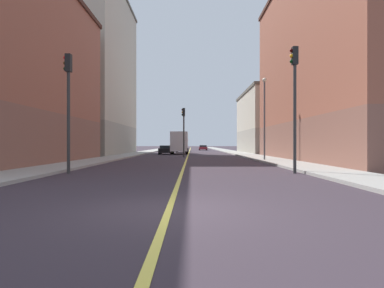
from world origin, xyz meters
TOP-DOWN VIEW (x-y plane):
  - ground_plane at (0.00, 0.00)m, footprint 400.00×400.00m
  - sidewalk_left at (7.62, 49.00)m, footprint 2.92×168.00m
  - sidewalk_right at (-7.62, 49.00)m, footprint 2.92×168.00m
  - lane_center_stripe at (0.00, 49.00)m, footprint 0.16×154.00m
  - building_left_near at (14.03, 21.18)m, footprint 10.19×25.60m
  - building_left_mid at (14.03, 45.84)m, footprint 10.19×18.33m
  - building_right_midblock at (-14.03, 38.78)m, footprint 10.19×20.71m
  - traffic_light_left_near at (5.74, 9.20)m, footprint 0.40×0.32m
  - traffic_light_right_near at (-5.78, 9.20)m, footprint 0.40×0.32m
  - traffic_light_median_far at (-0.41, 29.02)m, footprint 0.40×0.32m
  - street_lamp_left_near at (6.76, 20.67)m, footprint 0.36×0.36m
  - car_green at (-1.36, 49.75)m, footprint 1.83×4.47m
  - car_black at (-3.23, 39.76)m, footprint 1.92×4.41m
  - car_white at (-1.18, 58.55)m, footprint 1.95×3.94m
  - car_maroon at (3.08, 68.94)m, footprint 1.91×4.58m
  - box_truck at (-1.31, 40.90)m, footprint 2.49×7.37m

SIDE VIEW (x-z plane):
  - ground_plane at x=0.00m, z-range 0.00..0.00m
  - lane_center_stripe at x=0.00m, z-range 0.00..0.01m
  - sidewalk_left at x=7.62m, z-range 0.00..0.15m
  - sidewalk_right at x=-7.62m, z-range 0.00..0.15m
  - car_maroon at x=3.08m, z-range 0.00..1.18m
  - car_white at x=-1.18m, z-range -0.01..1.24m
  - car_black at x=-3.23m, z-range 0.00..1.27m
  - car_green at x=-1.36m, z-range -0.02..1.37m
  - box_truck at x=-1.31m, z-range 0.08..3.29m
  - traffic_light_median_far at x=-0.41m, z-range 0.84..6.33m
  - traffic_light_right_near at x=-5.78m, z-range 0.89..6.96m
  - traffic_light_left_near at x=5.74m, z-range 0.92..7.35m
  - street_lamp_left_near at x=6.76m, z-range 0.90..7.93m
  - building_left_mid at x=14.03m, z-range 0.01..9.99m
  - building_left_near at x=14.03m, z-range 0.01..17.41m
  - building_right_midblock at x=-14.03m, z-range 0.01..22.80m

